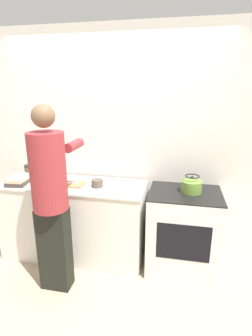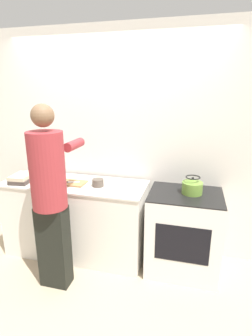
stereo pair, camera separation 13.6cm
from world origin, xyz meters
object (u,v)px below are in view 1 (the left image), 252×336
Objects in this scene: canister_jar at (31,170)px; knife at (68,183)px; person at (51,195)px; bowl_prep at (97,183)px; oven at (183,231)px; cutting_board at (72,184)px; kettle at (192,185)px.

knife is at bearing -21.17° from canister_jar.
bowl_prep is at bearing 61.49° from person.
oven is 1.33m from cutting_board.
canister_jar is at bearing 160.93° from cutting_board.
oven is 3.17× the size of cutting_board.
cutting_board is (-0.02, 0.52, -0.08)m from person.
kettle reaches higher than knife.
bowl_prep is at bearing -15.72° from knife.
oven is 7.06× the size of bowl_prep.
knife reaches higher than cutting_board.
kettle is (1.30, 0.06, 0.06)m from cutting_board.
bowl_prep is (-1.00, -0.06, -0.03)m from kettle.
kettle is at bearing 23.63° from oven.
oven is at bearing 24.19° from person.
cutting_board is at bearing -19.07° from canister_jar.
canister_jar is at bearing 131.19° from person.
bowl_prep is (0.30, -0.00, 0.03)m from cutting_board.
cutting_board is at bearing -177.49° from kettle.
bowl_prep is at bearing -13.24° from canister_jar.
bowl_prep is (0.34, 0.01, 0.02)m from knife.
person is 14.28× the size of bowl_prep.
knife is (-0.04, -0.01, 0.01)m from cutting_board.
kettle is at bearing 2.51° from cutting_board.
bowl_prep is at bearing -177.91° from oven.
person reaches higher than bowl_prep.
cutting_board is at bearing 92.31° from person.
oven is 1.06m from bowl_prep.
knife is 0.34m from bowl_prep.
oven is at bearing -5.58° from canister_jar.
person is 8.45× the size of knife.
cutting_board is at bearing 179.54° from bowl_prep.
knife is at bearing -162.17° from cutting_board.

